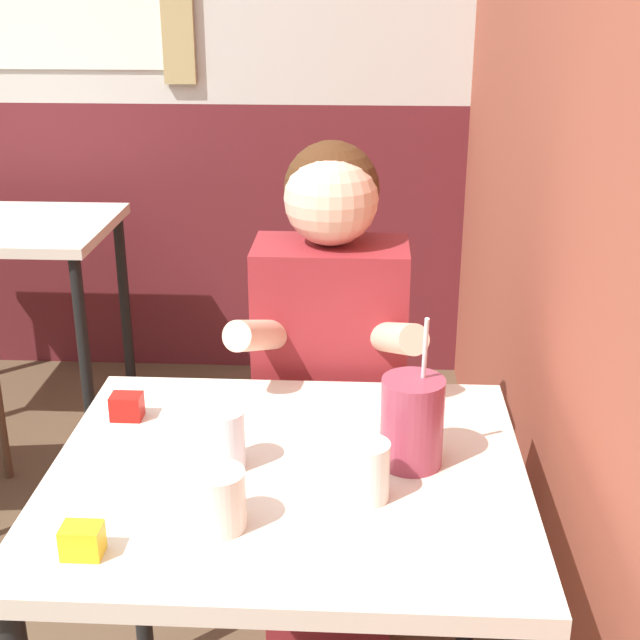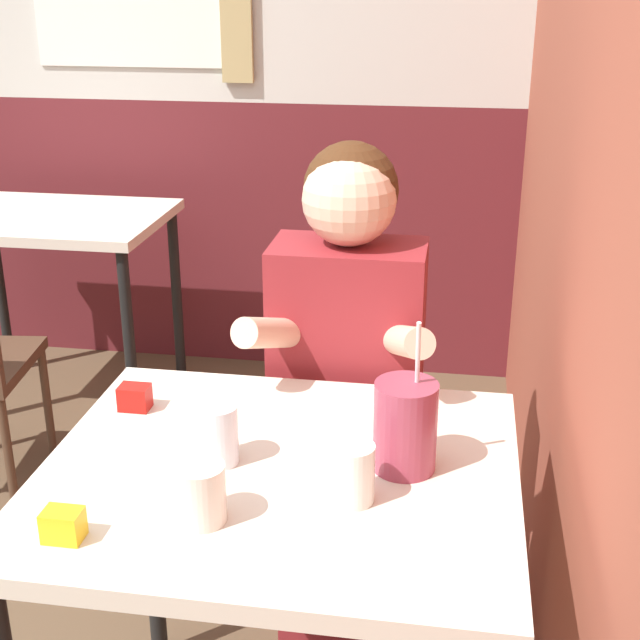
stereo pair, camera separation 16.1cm
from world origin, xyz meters
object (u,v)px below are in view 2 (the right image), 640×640
object	(u,v)px
background_table	(51,240)
cocktail_pitcher	(405,426)
main_table	(279,509)
person_seated	(347,398)

from	to	relation	value
background_table	cocktail_pitcher	xyz separation A→B (m)	(1.40, -1.55, 0.18)
main_table	background_table	distance (m)	1.98
cocktail_pitcher	background_table	bearing A→B (deg)	131.96
background_table	cocktail_pitcher	size ratio (longest dim) A/B	2.95
person_seated	cocktail_pitcher	xyz separation A→B (m)	(0.16, -0.47, 0.19)
background_table	person_seated	bearing A→B (deg)	-41.29
person_seated	background_table	bearing A→B (deg)	138.71
main_table	background_table	size ratio (longest dim) A/B	1.01
main_table	background_table	xyz separation A→B (m)	(-1.18, 1.59, -0.01)
main_table	cocktail_pitcher	bearing A→B (deg)	9.73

